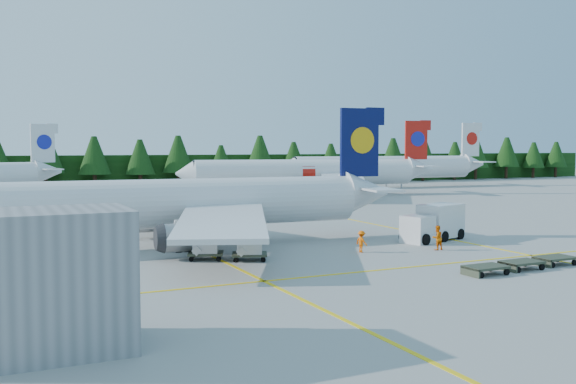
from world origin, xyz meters
name	(u,v)px	position (x,y,z in m)	size (l,w,h in m)	color
ground	(408,249)	(0.00, 0.00, 0.00)	(320.00, 320.00, 0.00)	#9E9E99
taxi_stripe_a	(154,228)	(-14.00, 20.00, 0.01)	(0.25, 120.00, 0.01)	yellow
taxi_stripe_b	(342,218)	(6.00, 20.00, 0.01)	(0.25, 120.00, 0.01)	yellow
taxi_stripe_cross	(463,262)	(0.00, -6.00, 0.01)	(80.00, 0.25, 0.01)	yellow
treeline_hedge	(150,171)	(0.00, 82.00, 3.00)	(220.00, 4.00, 6.00)	black
terminal_building	(45,282)	(-26.00, -14.00, 2.60)	(6.00, 4.00, 5.20)	gray
airliner_navy	(148,205)	(-17.17, 8.22, 3.21)	(36.71, 30.16, 10.67)	silver
airliner_red	(301,173)	(15.84, 49.62, 3.51)	(39.86, 32.51, 11.68)	silver
airliner_far_right	(378,167)	(37.44, 61.24, 3.82)	(41.88, 6.52, 12.17)	silver
service_truck	(433,223)	(4.31, 2.68, 1.41)	(6.28, 3.79, 2.85)	silver
dolly_train	(522,262)	(1.55, -9.54, 0.46)	(8.67, 2.15, 0.14)	#373C2B
uld_pair	(227,242)	(-13.55, 1.24, 1.19)	(5.29, 4.06, 1.76)	#373C2B
crew_a	(253,241)	(-11.17, 2.66, 0.95)	(0.69, 0.45, 1.90)	orange
crew_b	(437,238)	(1.63, -1.31, 0.89)	(0.87, 0.68, 1.79)	#E25F04
crew_c	(362,242)	(-3.89, 0.14, 0.77)	(0.64, 0.43, 1.55)	#FF5F05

